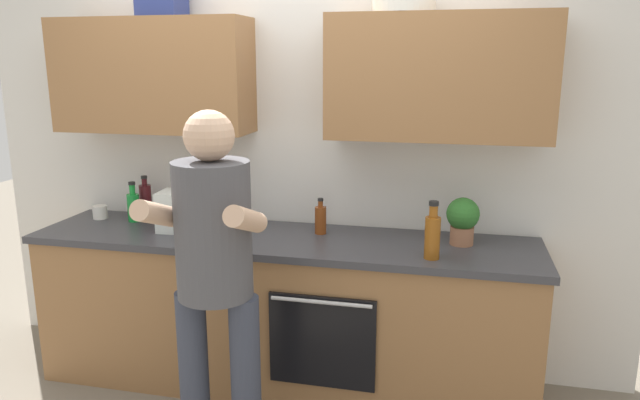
{
  "coord_description": "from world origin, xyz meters",
  "views": [
    {
      "loc": [
        0.91,
        -3.0,
        1.86
      ],
      "look_at": [
        0.25,
        -0.1,
        1.15
      ],
      "focal_mm": 32.84,
      "sensor_mm": 36.0,
      "label": 1
    }
  ],
  "objects": [
    {
      "name": "cup_ceramic",
      "position": [
        -0.51,
        0.18,
        0.95
      ],
      "size": [
        0.08,
        0.08,
        0.11
      ],
      "primitive_type": "cylinder",
      "color": "#BF4C47",
      "rests_on": "counter"
    },
    {
      "name": "bottle_syrup",
      "position": [
        0.84,
        -0.18,
        1.02
      ],
      "size": [
        0.08,
        0.08,
        0.29
      ],
      "color": "#8C4C14",
      "rests_on": "counter"
    },
    {
      "name": "potted_herb",
      "position": [
        0.98,
        0.09,
        1.04
      ],
      "size": [
        0.17,
        0.17,
        0.26
      ],
      "color": "#9E6647",
      "rests_on": "counter"
    },
    {
      "name": "counter",
      "position": [
        0.0,
        -0.0,
        0.45
      ],
      "size": [
        2.84,
        0.67,
        0.9
      ],
      "color": "olive",
      "rests_on": "ground"
    },
    {
      "name": "cup_coffee",
      "position": [
        -1.22,
        0.13,
        0.94
      ],
      "size": [
        0.09,
        0.09,
        0.08
      ],
      "primitive_type": "cylinder",
      "color": "white",
      "rests_on": "counter"
    },
    {
      "name": "grocery_bag_produce",
      "position": [
        -0.63,
        0.0,
        1.02
      ],
      "size": [
        0.19,
        0.21,
        0.23
      ],
      "primitive_type": "cube",
      "rotation": [
        0.0,
        0.0,
        0.06
      ],
      "color": "silver",
      "rests_on": "counter"
    },
    {
      "name": "bottle_soda",
      "position": [
        -0.98,
        0.12,
        1.0
      ],
      "size": [
        0.07,
        0.07,
        0.25
      ],
      "color": "#198C33",
      "rests_on": "counter"
    },
    {
      "name": "bottle_water",
      "position": [
        -0.31,
        0.06,
        1.03
      ],
      "size": [
        0.05,
        0.05,
        0.32
      ],
      "color": "silver",
      "rests_on": "counter"
    },
    {
      "name": "bottle_vinegar",
      "position": [
        0.2,
        0.12,
        0.98
      ],
      "size": [
        0.07,
        0.07,
        0.21
      ],
      "color": "brown",
      "rests_on": "counter"
    },
    {
      "name": "bottle_juice",
      "position": [
        -0.46,
        -0.13,
        1.0
      ],
      "size": [
        0.07,
        0.07,
        0.25
      ],
      "color": "orange",
      "rests_on": "counter"
    },
    {
      "name": "bottle_wine",
      "position": [
        -0.94,
        0.21,
        1.01
      ],
      "size": [
        0.07,
        0.07,
        0.27
      ],
      "color": "#471419",
      "rests_on": "counter"
    },
    {
      "name": "back_wall_unit",
      "position": [
        -0.0,
        0.27,
        1.5
      ],
      "size": [
        4.0,
        0.38,
        2.5
      ],
      "color": "silver",
      "rests_on": "ground"
    },
    {
      "name": "ground_plane",
      "position": [
        0.0,
        0.0,
        0.0
      ],
      "size": [
        12.0,
        12.0,
        0.0
      ],
      "primitive_type": "plane",
      "color": "#756B5B"
    },
    {
      "name": "person_standing",
      "position": [
        -0.1,
        -0.7,
        0.98
      ],
      "size": [
        0.49,
        0.45,
        1.66
      ],
      "color": "#383D4C",
      "rests_on": "ground"
    }
  ]
}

